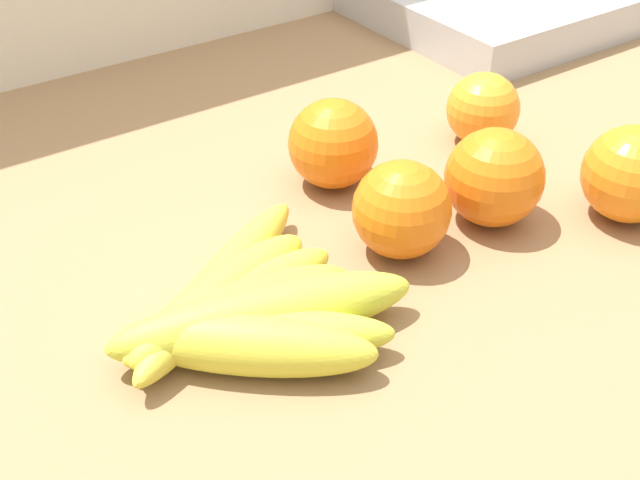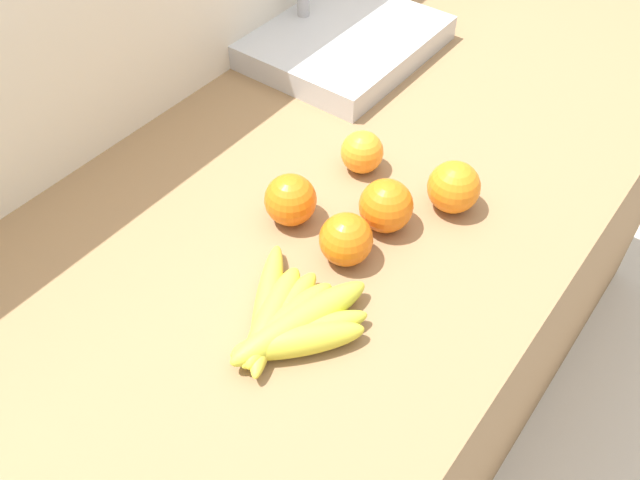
# 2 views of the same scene
# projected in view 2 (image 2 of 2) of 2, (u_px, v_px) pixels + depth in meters

# --- Properties ---
(ground_plane) EXTENTS (6.00, 6.00, 0.00)m
(ground_plane) POSITION_uv_depth(u_px,v_px,m) (346.00, 425.00, 1.70)
(ground_plane) COLOR beige
(counter) EXTENTS (1.82, 0.72, 0.85)m
(counter) POSITION_uv_depth(u_px,v_px,m) (352.00, 325.00, 1.39)
(counter) COLOR olive
(counter) RESTS_ON ground
(wall_back) EXTENTS (2.22, 0.06, 1.30)m
(wall_back) POSITION_uv_depth(u_px,v_px,m) (200.00, 168.00, 1.39)
(wall_back) COLOR silver
(wall_back) RESTS_ON ground
(banana_bunch) EXTENTS (0.21, 0.21, 0.04)m
(banana_bunch) POSITION_uv_depth(u_px,v_px,m) (288.00, 323.00, 0.85)
(banana_bunch) COLOR gold
(banana_bunch) RESTS_ON counter
(orange_right) EXTENTS (0.08, 0.08, 0.08)m
(orange_right) POSITION_uv_depth(u_px,v_px,m) (454.00, 187.00, 0.99)
(orange_right) COLOR orange
(orange_right) RESTS_ON counter
(orange_front) EXTENTS (0.08, 0.08, 0.08)m
(orange_front) POSITION_uv_depth(u_px,v_px,m) (386.00, 206.00, 0.96)
(orange_front) COLOR orange
(orange_front) RESTS_ON counter
(orange_far_right) EXTENTS (0.07, 0.07, 0.07)m
(orange_far_right) POSITION_uv_depth(u_px,v_px,m) (360.00, 151.00, 1.05)
(orange_far_right) COLOR orange
(orange_far_right) RESTS_ON counter
(orange_back_right) EXTENTS (0.07, 0.07, 0.07)m
(orange_back_right) POSITION_uv_depth(u_px,v_px,m) (346.00, 239.00, 0.92)
(orange_back_right) COLOR orange
(orange_back_right) RESTS_ON counter
(orange_center) EXTENTS (0.08, 0.08, 0.08)m
(orange_center) POSITION_uv_depth(u_px,v_px,m) (290.00, 200.00, 0.97)
(orange_center) COLOR orange
(orange_center) RESTS_ON counter
(sink_basin) EXTENTS (0.35, 0.29, 0.21)m
(sink_basin) POSITION_uv_depth(u_px,v_px,m) (344.00, 41.00, 1.30)
(sink_basin) COLOR #B7BABF
(sink_basin) RESTS_ON counter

